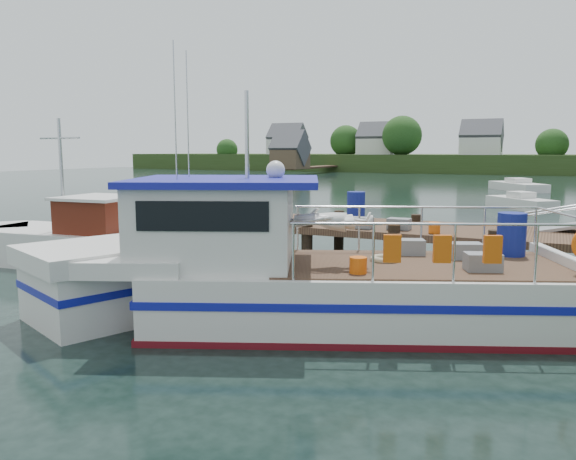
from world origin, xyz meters
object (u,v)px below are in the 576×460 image
at_px(moored_rowboat, 215,213).
at_px(moored_d, 518,186).
at_px(lobster_boat, 287,275).
at_px(moored_e, 275,183).
at_px(moored_b, 521,202).
at_px(moored_a, 220,207).
at_px(work_boat, 77,242).

relative_size(moored_rowboat, moored_d, 0.65).
relative_size(lobster_boat, moored_e, 2.96).
distance_m(moored_b, moored_e, 26.55).
bearing_deg(moored_a, lobster_boat, -47.91).
distance_m(lobster_boat, moored_b, 27.06).
height_order(lobster_boat, moored_e, lobster_boat).
bearing_deg(moored_d, moored_b, -88.38).
height_order(work_boat, moored_a, work_boat).
xyz_separation_m(lobster_boat, moored_b, (3.03, 26.88, -0.62)).
relative_size(work_boat, moored_e, 2.28).
xyz_separation_m(work_boat, moored_rowboat, (-1.85, 10.73, -0.26)).
bearing_deg(moored_e, lobster_boat, -48.77).
relative_size(moored_a, moored_b, 1.38).
xyz_separation_m(moored_a, moored_e, (-8.33, 23.39, -0.05)).
distance_m(work_boat, moored_e, 38.86).
bearing_deg(moored_b, moored_rowboat, -121.31).
bearing_deg(lobster_boat, moored_a, 103.11).
height_order(moored_d, moored_e, moored_d).
bearing_deg(work_boat, lobster_boat, -21.46).
bearing_deg(lobster_boat, moored_d, 64.55).
distance_m(moored_rowboat, moored_b, 19.02).
height_order(moored_b, moored_d, moored_d).
xyz_separation_m(moored_a, moored_b, (14.92, 10.58, -0.02)).
bearing_deg(moored_rowboat, lobster_boat, -51.56).
distance_m(moored_d, moored_e, 22.47).
distance_m(moored_rowboat, moored_a, 3.30).
relative_size(work_boat, moored_a, 1.35).
height_order(lobster_boat, moored_a, lobster_boat).
xyz_separation_m(moored_rowboat, moored_b, (13.39, 13.50, -0.07)).
height_order(work_boat, moored_b, work_boat).
relative_size(lobster_boat, moored_a, 1.76).
bearing_deg(moored_d, moored_a, -118.93).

